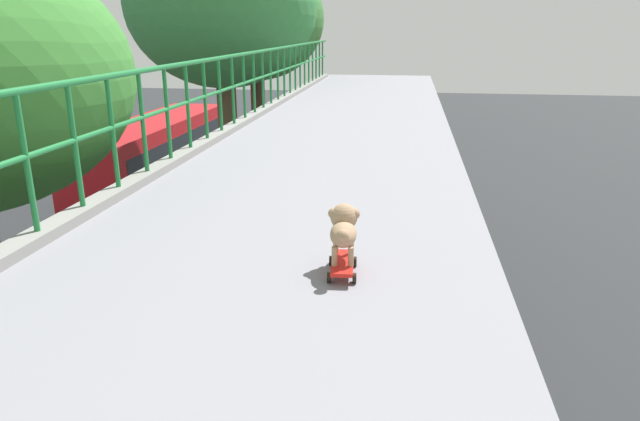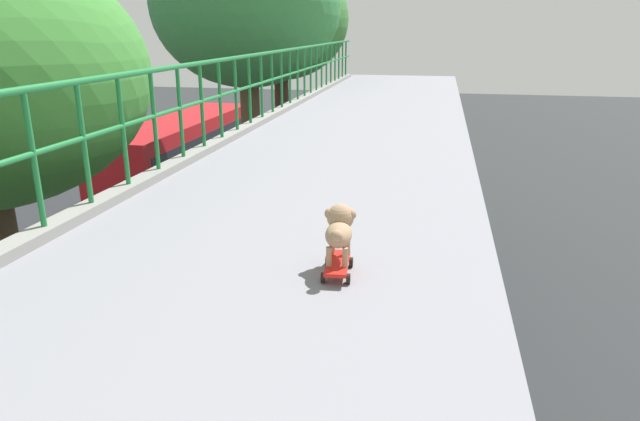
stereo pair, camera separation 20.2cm
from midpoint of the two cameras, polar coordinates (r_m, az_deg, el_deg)
overpass_deck at (r=3.13m, az=-14.57°, el=-17.31°), size 3.36×33.49×0.52m
city_bus at (r=24.88m, az=-16.37°, el=5.70°), size 2.72×10.74×3.02m
roadside_tree_far at (r=17.63m, az=-10.12°, el=19.51°), size 5.52×5.52×9.69m
roadside_tree_farthest at (r=20.42m, az=-6.78°, el=18.33°), size 4.66×4.66×8.97m
toy_skateboard at (r=3.65m, az=0.67°, el=-5.41°), size 0.21×0.41×0.09m
small_dog at (r=3.64m, az=0.79°, el=-1.67°), size 0.21×0.43×0.34m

